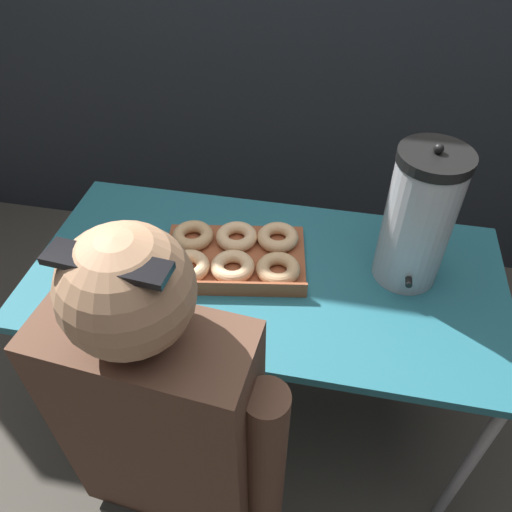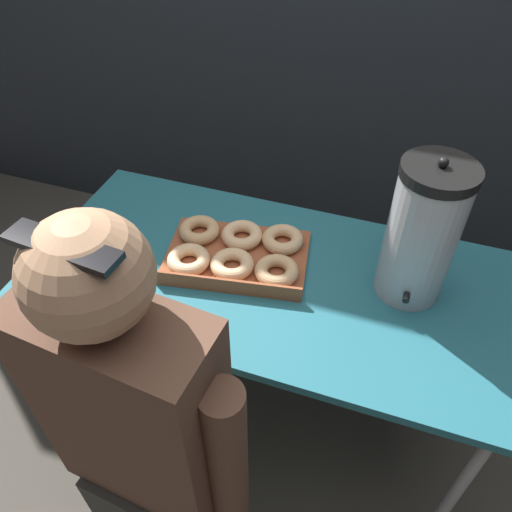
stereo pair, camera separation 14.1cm
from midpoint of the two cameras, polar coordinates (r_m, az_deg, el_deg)
name	(u,v)px [view 2 (the right image)]	position (r m, az deg, el deg)	size (l,w,h in m)	color
ground_plane	(263,404)	(2.03, 2.93, -16.62)	(12.00, 12.00, 0.00)	#4C473F
folding_table	(266,285)	(1.49, 3.85, -3.49)	(1.37, 0.67, 0.73)	#236675
donut_box	(236,253)	(1.47, 0.49, 0.27)	(0.46, 0.35, 0.05)	brown
coffee_urn	(422,233)	(1.36, 21.31, 2.29)	(0.19, 0.21, 0.43)	#B7B7BC
cell_phone	(70,267)	(1.53, -18.04, -1.28)	(0.11, 0.15, 0.01)	black
person_seated	(143,442)	(1.27, -9.51, -20.41)	(0.54, 0.25, 1.30)	#33332D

